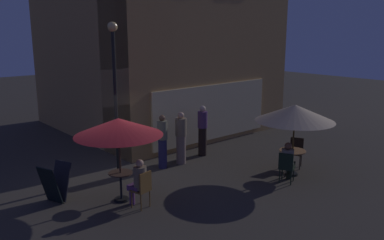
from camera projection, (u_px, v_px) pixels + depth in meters
The scene contains 16 objects.
ground_plane at pixel (113, 188), 11.14m from camera, with size 60.00×60.00×0.00m, color #3A342C.
cafe_building at pixel (147, 31), 15.71m from camera, with size 8.08×8.41×8.52m.
street_lamp_near_corner at pixel (115, 80), 11.42m from camera, with size 0.28×0.28×4.54m.
menu_sandwich_board at pixel (55, 183), 10.18m from camera, with size 0.82×0.75×0.99m.
cafe_table_0 at pixel (292, 156), 12.06m from camera, with size 0.79×0.79×0.78m.
cafe_table_1 at pixel (121, 182), 10.26m from camera, with size 0.61×0.61×0.77m.
patio_umbrella_0 at pixel (295, 113), 11.77m from camera, with size 2.34×2.34×2.18m.
patio_umbrella_1 at pixel (119, 127), 9.93m from camera, with size 2.23×2.23×2.19m.
cafe_chair_0 at pixel (286, 165), 11.39m from camera, with size 0.54×0.54×0.92m.
cafe_chair_1 at pixel (296, 150), 12.81m from camera, with size 0.56×0.56×0.94m.
cafe_chair_2 at pixel (143, 187), 9.79m from camera, with size 0.47×0.47×0.95m.
patron_seated_0 at pixel (288, 159), 11.49m from camera, with size 0.54×0.47×1.20m.
patron_seated_1 at pixel (139, 180), 9.85m from camera, with size 0.39×0.52×1.25m.
patron_standing_2 at pixel (202, 130), 13.88m from camera, with size 0.34×0.34×1.78m.
patron_standing_3 at pixel (162, 141), 12.60m from camera, with size 0.32×0.32×1.73m.
patron_standing_4 at pixel (181, 138), 13.05m from camera, with size 0.37×0.37×1.73m.
Camera 1 is at (-5.17, -9.33, 4.34)m, focal length 37.37 mm.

